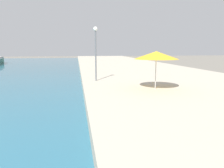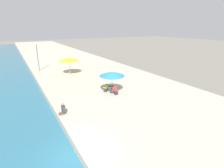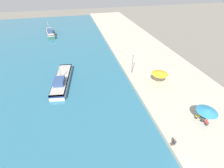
% 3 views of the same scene
% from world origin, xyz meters
% --- Properties ---
extents(quay_promenade, '(16.00, 90.00, 0.65)m').
position_xyz_m(quay_promenade, '(8.00, 37.00, 0.32)').
color(quay_promenade, '#BCB29E').
rests_on(quay_promenade, ground_plane).
extents(cafe_umbrella_white, '(2.98, 2.98, 2.58)m').
position_xyz_m(cafe_umbrella_white, '(4.86, 16.99, 2.97)').
color(cafe_umbrella_white, '#B7B7B7').
rests_on(cafe_umbrella_white, quay_promenade).
extents(lamppost, '(0.36, 0.36, 4.56)m').
position_xyz_m(lamppost, '(1.20, 21.63, 3.74)').
color(lamppost, '#565B60').
rests_on(lamppost, quay_promenade).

